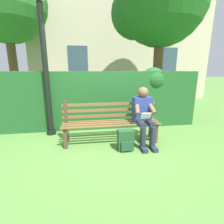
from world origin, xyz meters
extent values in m
plane|color=#517F38|center=(0.00, 0.00, 0.00)|extent=(60.00, 60.00, 0.00)
cube|color=#4C3828|center=(-0.93, 0.15, 0.22)|extent=(0.07, 0.07, 0.43)
cube|color=#4C3828|center=(0.93, 0.15, 0.22)|extent=(0.07, 0.07, 0.43)
cube|color=#4C3828|center=(-0.93, -0.15, 0.22)|extent=(0.07, 0.07, 0.43)
cube|color=#4C3828|center=(0.93, -0.15, 0.22)|extent=(0.07, 0.07, 0.43)
cube|color=brown|center=(0.00, -0.20, 0.44)|extent=(2.03, 0.06, 0.02)
cube|color=brown|center=(0.00, -0.07, 0.44)|extent=(2.03, 0.06, 0.02)
cube|color=brown|center=(0.00, 0.07, 0.44)|extent=(2.03, 0.06, 0.02)
cube|color=brown|center=(0.00, 0.20, 0.44)|extent=(2.03, 0.06, 0.02)
cube|color=#4C3828|center=(-0.93, -0.19, 0.68)|extent=(0.06, 0.06, 0.45)
cube|color=#4C3828|center=(0.93, -0.19, 0.68)|extent=(0.06, 0.06, 0.45)
cube|color=brown|center=(0.00, -0.19, 0.55)|extent=(2.03, 0.02, 0.06)
cube|color=brown|center=(0.00, -0.19, 0.68)|extent=(2.03, 0.02, 0.06)
cube|color=brown|center=(0.00, -0.19, 0.81)|extent=(2.03, 0.02, 0.06)
cube|color=navy|center=(-0.66, -0.02, 0.71)|extent=(0.38, 0.22, 0.52)
sphere|color=brown|center=(-0.66, 0.00, 1.07)|extent=(0.22, 0.22, 0.22)
cylinder|color=#232838|center=(-0.76, 0.19, 0.47)|extent=(0.13, 0.42, 0.13)
cylinder|color=#232838|center=(-0.56, 0.19, 0.47)|extent=(0.13, 0.42, 0.13)
cylinder|color=#232838|center=(-0.76, 0.40, 0.23)|extent=(0.12, 0.12, 0.45)
cylinder|color=#232838|center=(-0.56, 0.40, 0.23)|extent=(0.12, 0.12, 0.45)
cube|color=#232838|center=(-0.76, 0.48, 0.04)|extent=(0.10, 0.24, 0.07)
cube|color=#232838|center=(-0.56, 0.48, 0.04)|extent=(0.10, 0.24, 0.07)
cylinder|color=brown|center=(-0.81, 0.12, 0.77)|extent=(0.14, 0.32, 0.26)
cylinder|color=brown|center=(-0.51, 0.12, 0.77)|extent=(0.14, 0.32, 0.26)
cube|color=white|center=(-0.66, 0.24, 0.63)|extent=(0.20, 0.07, 0.13)
cube|color=#1E5123|center=(0.40, -1.22, 0.74)|extent=(5.73, 0.73, 1.48)
sphere|color=#1E5123|center=(-1.32, -1.11, 1.26)|extent=(0.66, 0.66, 0.66)
sphere|color=#1E5123|center=(1.83, -1.29, 1.19)|extent=(0.59, 0.59, 0.59)
cylinder|color=brown|center=(-2.00, -2.44, 1.44)|extent=(0.33, 0.33, 2.89)
sphere|color=#236023|center=(-2.00, -2.44, 3.68)|extent=(2.86, 2.86, 2.86)
sphere|color=#236023|center=(-1.28, -2.87, 3.39)|extent=(1.72, 1.72, 1.72)
cube|color=#BCAD93|center=(-1.41, -6.62, 3.55)|extent=(8.95, 3.18, 7.10)
cube|color=#334756|center=(-3.65, -5.01, 1.99)|extent=(0.90, 0.04, 1.20)
cube|color=#334756|center=(0.82, -5.01, 1.99)|extent=(0.90, 0.04, 1.20)
cube|color=#334756|center=(-1.41, -5.01, 4.40)|extent=(0.90, 0.04, 1.20)
cube|color=#1E4728|center=(-0.22, 0.38, 0.20)|extent=(0.30, 0.18, 0.41)
cube|color=#1E4728|center=(-0.22, 0.49, 0.12)|extent=(0.21, 0.04, 0.18)
cylinder|color=#1E4728|center=(-0.31, 0.28, 0.22)|extent=(0.04, 0.04, 0.24)
cylinder|color=#1E4728|center=(-0.13, 0.28, 0.22)|extent=(0.04, 0.04, 0.24)
cylinder|color=brown|center=(3.14, -3.64, 1.53)|extent=(0.30, 0.30, 3.06)
sphere|color=#2D702D|center=(3.14, -3.64, 3.83)|extent=(2.81, 2.81, 2.81)
cylinder|color=black|center=(1.37, -0.71, 0.05)|extent=(0.22, 0.22, 0.10)
cylinder|color=black|center=(1.37, -0.71, 1.45)|extent=(0.12, 0.12, 2.89)
camera|label=1|loc=(0.49, 3.33, 1.53)|focal=26.99mm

